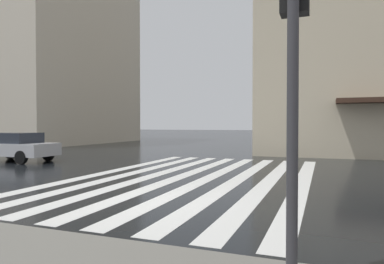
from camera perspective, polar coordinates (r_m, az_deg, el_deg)
The scene contains 4 objects.
ground_plane at distance 8.48m, azimuth -7.52°, elevation -11.03°, with size 220.00×220.00×0.00m, color black.
zebra_crossing at distance 12.15m, azimuth 0.77°, elevation -7.28°, with size 13.00×7.50×0.01m.
traffic_signal_post at distance 4.01m, azimuth 16.36°, elevation 15.71°, with size 0.44×0.30×3.68m.
car_silver at distance 19.11m, azimuth -27.03°, elevation -2.06°, with size 1.85×4.10×1.41m.
Camera 1 is at (-7.29, -3.95, 1.79)m, focal length 32.56 mm.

